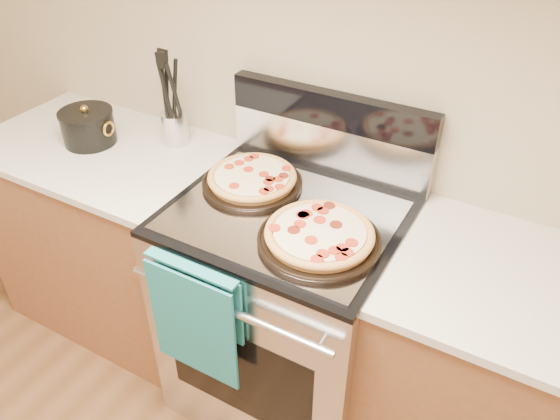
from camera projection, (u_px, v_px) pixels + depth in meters
The scene contains 16 objects.
wall_back at pixel (340, 52), 1.80m from camera, with size 4.00×4.00×0.00m, color tan.
range_body at pixel (287, 311), 2.08m from camera, with size 0.76×0.68×0.90m, color #B7B7BC.
oven_window at pixel (239, 374), 1.84m from camera, with size 0.56×0.01×0.40m, color black.
cooktop at pixel (288, 214), 1.81m from camera, with size 0.76×0.68×0.02m, color black.
backsplash_lower at pixel (329, 147), 1.97m from camera, with size 0.76×0.06×0.18m, color silver.
backsplash_upper at pixel (331, 109), 1.88m from camera, with size 0.76×0.06×0.12m, color black.
oven_handle at pixel (226, 309), 1.61m from camera, with size 0.03×0.03×0.70m, color silver.
dish_towel at pixel (196, 318), 1.71m from camera, with size 0.32×0.05×0.42m, color navy, non-canonical shape.
foil_sheet at pixel (283, 215), 1.78m from camera, with size 0.70×0.55×0.01m, color gray.
cabinet_left at pixel (119, 238), 2.46m from camera, with size 1.00×0.62×0.88m, color brown.
countertop_left at pixel (99, 149), 2.19m from camera, with size 1.02×0.64×0.03m, color beige.
cabinet_right at pixel (530, 405), 1.76m from camera, with size 1.00×0.62×0.88m, color brown.
pepperoni_pizza_back at pixel (252, 179), 1.91m from camera, with size 0.35×0.35×0.05m, color #A96933, non-canonical shape.
pepperoni_pizza_front at pixel (319, 236), 1.65m from camera, with size 0.37×0.37×0.05m, color #A96933, non-canonical shape.
utensil_crock at pixel (175, 128), 2.16m from camera, with size 0.10×0.10×0.13m, color silver.
saucepan at pixel (88, 128), 2.17m from camera, with size 0.20×0.20×0.13m, color black.
Camera 1 is at (0.69, 0.37, 1.98)m, focal length 35.00 mm.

